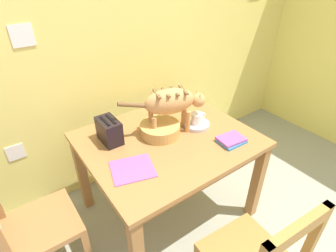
# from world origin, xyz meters

# --- Properties ---
(wall_rear) EXTENTS (4.99, 0.11, 2.50)m
(wall_rear) POSITION_xyz_m (-0.00, 1.99, 1.25)
(wall_rear) COLOR #ECDA6E
(wall_rear) RESTS_ON ground_plane
(dining_table) EXTENTS (1.18, 0.99, 0.74)m
(dining_table) POSITION_xyz_m (0.06, 1.27, 0.66)
(dining_table) COLOR #A26C3A
(dining_table) RESTS_ON ground_plane
(cat) EXTENTS (0.61, 0.26, 0.34)m
(cat) POSITION_xyz_m (0.13, 1.33, 0.98)
(cat) COLOR tan
(cat) RESTS_ON dining_table
(saucer_bowl) EXTENTS (0.20, 0.20, 0.03)m
(saucer_bowl) POSITION_xyz_m (0.33, 1.27, 0.76)
(saucer_bowl) COLOR #BDB5B7
(saucer_bowl) RESTS_ON dining_table
(coffee_mug) EXTENTS (0.13, 0.09, 0.08)m
(coffee_mug) POSITION_xyz_m (0.33, 1.27, 0.81)
(coffee_mug) COLOR white
(coffee_mug) RESTS_ON saucer_bowl
(magazine) EXTENTS (0.31, 0.29, 0.01)m
(magazine) POSITION_xyz_m (-0.31, 1.12, 0.75)
(magazine) COLOR #98509F
(magazine) RESTS_ON dining_table
(book_stack) EXTENTS (0.19, 0.16, 0.03)m
(book_stack) POSITION_xyz_m (0.39, 0.97, 0.76)
(book_stack) COLOR #2E81BD
(book_stack) RESTS_ON dining_table
(wicker_basket) EXTENTS (0.29, 0.29, 0.08)m
(wicker_basket) POSITION_xyz_m (0.04, 1.34, 0.79)
(wicker_basket) COLOR tan
(wicker_basket) RESTS_ON dining_table
(toaster) EXTENTS (0.12, 0.20, 0.18)m
(toaster) POSITION_xyz_m (-0.29, 1.47, 0.83)
(toaster) COLOR black
(toaster) RESTS_ON dining_table
(wooden_chair_far) EXTENTS (0.42, 0.42, 0.93)m
(wooden_chair_far) POSITION_xyz_m (-0.91, 1.32, 0.46)
(wooden_chair_far) COLOR #A36C3B
(wooden_chair_far) RESTS_ON ground_plane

